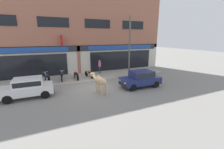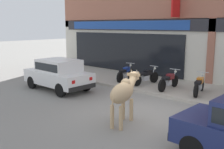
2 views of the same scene
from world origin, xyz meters
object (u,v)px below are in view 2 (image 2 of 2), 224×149
(car_0, at_px, (58,73))
(cow, at_px, (123,92))
(motorcycle_2, at_px, (169,81))
(motorcycle_3, at_px, (199,85))
(motorcycle_1, at_px, (146,77))
(motorcycle_0, at_px, (125,73))

(car_0, bearing_deg, cow, -14.83)
(cow, height_order, motorcycle_2, cow)
(motorcycle_2, distance_m, motorcycle_3, 1.42)
(cow, xyz_separation_m, motorcycle_1, (-2.35, 4.65, -0.50))
(motorcycle_3, bearing_deg, motorcycle_2, -175.60)
(car_0, height_order, motorcycle_1, car_0)
(motorcycle_1, bearing_deg, motorcycle_2, -6.59)
(motorcycle_0, distance_m, motorcycle_2, 2.75)
(cow, xyz_separation_m, motorcycle_3, (0.45, 4.60, -0.50))
(motorcycle_1, bearing_deg, car_0, -129.71)
(motorcycle_1, distance_m, motorcycle_2, 1.39)
(car_0, bearing_deg, motorcycle_0, 67.53)
(motorcycle_1, relative_size, motorcycle_2, 1.00)
(motorcycle_2, height_order, motorcycle_3, same)
(car_0, height_order, motorcycle_0, car_0)
(motorcycle_1, bearing_deg, motorcycle_3, -1.04)
(motorcycle_2, xyz_separation_m, motorcycle_3, (1.41, 0.11, 0.00))
(cow, height_order, car_0, cow)
(motorcycle_0, relative_size, motorcycle_3, 1.00)
(motorcycle_0, relative_size, motorcycle_1, 0.99)
(cow, height_order, motorcycle_0, cow)
(motorcycle_0, relative_size, motorcycle_2, 0.99)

